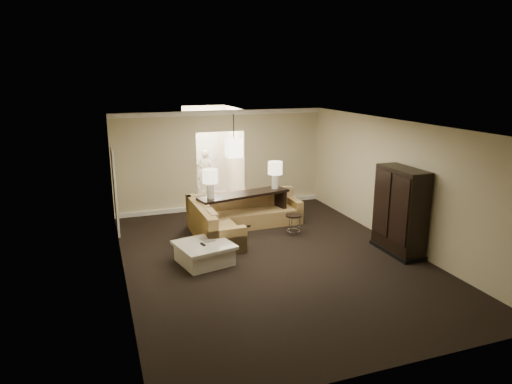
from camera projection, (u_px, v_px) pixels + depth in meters
name	position (u px, v px, depth m)	size (l,w,h in m)	color
ground	(272.00, 258.00, 9.65)	(8.00, 8.00, 0.00)	black
wall_back	(221.00, 160.00, 12.94)	(6.00, 0.04, 2.80)	beige
wall_front	(391.00, 272.00, 5.65)	(6.00, 0.04, 2.80)	beige
wall_left	(120.00, 208.00, 8.32)	(0.04, 8.00, 2.80)	beige
wall_right	(396.00, 183.00, 10.27)	(0.04, 8.00, 2.80)	beige
ceiling	(273.00, 125.00, 8.94)	(6.00, 8.00, 0.02)	silver
crown_molding	(220.00, 113.00, 12.56)	(6.00, 0.10, 0.12)	white
baseboard	(222.00, 206.00, 13.23)	(6.00, 0.10, 0.12)	white
side_door	(115.00, 191.00, 10.98)	(0.05, 0.90, 2.10)	silver
foyer	(210.00, 156.00, 14.19)	(1.44, 2.02, 2.80)	beige
sectional_sofa	(237.00, 218.00, 11.22)	(2.87, 2.29, 0.86)	brown
coffee_table	(204.00, 253.00, 9.35)	(1.26, 1.26, 0.44)	beige
console_table	(244.00, 208.00, 11.35)	(2.43, 1.02, 0.92)	black
armoire	(400.00, 213.00, 9.74)	(0.56, 1.30, 1.87)	black
drink_table	(294.00, 220.00, 10.99)	(0.39, 0.39, 0.49)	black
table_lamp_left	(210.00, 179.00, 10.67)	(0.37, 0.37, 0.70)	white
table_lamp_right	(275.00, 171.00, 11.60)	(0.37, 0.37, 0.70)	white
pendant_light	(234.00, 148.00, 11.62)	(0.38, 0.38, 1.09)	black
person	(205.00, 170.00, 14.52)	(0.58, 0.39, 1.62)	beige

